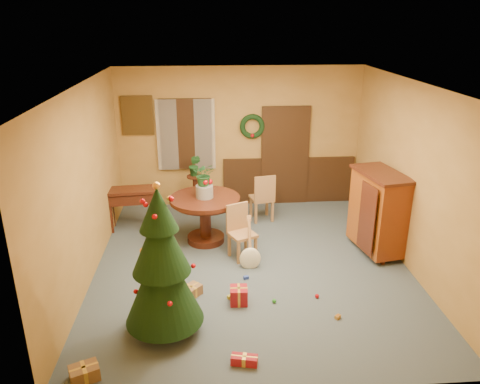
{
  "coord_description": "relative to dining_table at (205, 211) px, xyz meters",
  "views": [
    {
      "loc": [
        -0.67,
        -6.67,
        3.81
      ],
      "look_at": [
        -0.16,
        0.4,
        1.13
      ],
      "focal_mm": 35.0,
      "sensor_mm": 36.0,
      "label": 1
    }
  ],
  "objects": [
    {
      "name": "sideboard",
      "position": [
        2.89,
        -0.59,
        0.17
      ],
      "size": [
        0.79,
        1.21,
        1.43
      ],
      "color": "#59170A",
      "rests_on": "floor"
    },
    {
      "name": "dining_table",
      "position": [
        0.0,
        0.0,
        0.0
      ],
      "size": [
        1.24,
        1.24,
        0.85
      ],
      "color": "black",
      "rests_on": "floor"
    },
    {
      "name": "toy_a",
      "position": [
        0.61,
        -1.35,
        -0.57
      ],
      "size": [
        0.09,
        0.07,
        0.05
      ],
      "primitive_type": "cube",
      "rotation": [
        0.0,
        0.0,
        0.35
      ],
      "color": "#253DA3",
      "rests_on": "floor"
    },
    {
      "name": "stand_plant",
      "position": [
        -0.19,
        1.2,
        0.47
      ],
      "size": [
        0.29,
        0.26,
        0.43
      ],
      "primitive_type": "imported",
      "rotation": [
        0.0,
        0.0,
        -0.34
      ],
      "color": "#19471E",
      "rests_on": "plant_stand"
    },
    {
      "name": "gift_c",
      "position": [
        -0.21,
        -1.75,
        -0.52
      ],
      "size": [
        0.34,
        0.34,
        0.16
      ],
      "color": "brown",
      "rests_on": "floor"
    },
    {
      "name": "guitar",
      "position": [
        0.71,
        -1.01,
        -0.19
      ],
      "size": [
        0.41,
        0.56,
        0.79
      ],
      "primitive_type": null,
      "rotation": [
        -0.49,
        0.0,
        -0.14
      ],
      "color": "white",
      "rests_on": "floor"
    },
    {
      "name": "gift_b",
      "position": [
        0.46,
        -1.98,
        -0.47
      ],
      "size": [
        0.25,
        0.25,
        0.25
      ],
      "color": "maroon",
      "rests_on": "floor"
    },
    {
      "name": "urn",
      "position": [
        -0.0,
        0.0,
        0.36
      ],
      "size": [
        0.3,
        0.3,
        0.22
      ],
      "primitive_type": "cylinder",
      "color": "slate",
      "rests_on": "dining_table"
    },
    {
      "name": "gift_a",
      "position": [
        -1.36,
        -3.34,
        -0.51
      ],
      "size": [
        0.38,
        0.33,
        0.17
      ],
      "color": "brown",
      "rests_on": "floor"
    },
    {
      "name": "gift_d",
      "position": [
        0.44,
        -3.22,
        -0.54
      ],
      "size": [
        0.33,
        0.19,
        0.11
      ],
      "color": "maroon",
      "rests_on": "floor"
    },
    {
      "name": "chair_near",
      "position": [
        0.58,
        -0.59,
        -0.1
      ],
      "size": [
        0.53,
        0.53,
        0.92
      ],
      "color": "#99683D",
      "rests_on": "floor"
    },
    {
      "name": "toy_b",
      "position": [
        0.96,
        -2.02,
        -0.56
      ],
      "size": [
        0.06,
        0.06,
        0.06
      ],
      "primitive_type": "sphere",
      "color": "#2A9127",
      "rests_on": "floor"
    },
    {
      "name": "plant_stand",
      "position": [
        -0.19,
        1.2,
        -0.07
      ],
      "size": [
        0.33,
        0.33,
        0.85
      ],
      "color": "black",
      "rests_on": "floor"
    },
    {
      "name": "room_envelope",
      "position": [
        0.95,
        1.76,
        0.52
      ],
      "size": [
        5.5,
        5.5,
        5.5
      ],
      "color": "#374250",
      "rests_on": "ground"
    },
    {
      "name": "toy_d",
      "position": [
        1.59,
        -1.94,
        -0.56
      ],
      "size": [
        0.06,
        0.06,
        0.06
      ],
      "primitive_type": "sphere",
      "color": "red",
      "rests_on": "floor"
    },
    {
      "name": "christmas_tree",
      "position": [
        -0.52,
        -2.54,
        0.37
      ],
      "size": [
        0.99,
        0.99,
        2.04
      ],
      "color": "#382111",
      "rests_on": "floor"
    },
    {
      "name": "writing_desk",
      "position": [
        -1.38,
        0.67,
        0.0
      ],
      "size": [
        0.93,
        0.52,
        0.79
      ],
      "color": "black",
      "rests_on": "floor"
    },
    {
      "name": "toy_c",
      "position": [
        0.34,
        -1.86,
        -0.57
      ],
      "size": [
        0.09,
        0.09,
        0.05
      ],
      "primitive_type": "cube",
      "rotation": [
        0.0,
        0.0,
        0.65
      ],
      "color": "gold",
      "rests_on": "floor"
    },
    {
      "name": "toy_e",
      "position": [
        1.76,
        -2.44,
        -0.57
      ],
      "size": [
        0.09,
        0.09,
        0.05
      ],
      "primitive_type": "cube",
      "rotation": [
        0.0,
        0.0,
        0.67
      ],
      "color": "#F19F38",
      "rests_on": "floor"
    },
    {
      "name": "centerpiece_plant",
      "position": [
        -0.0,
        0.0,
        0.68
      ],
      "size": [
        0.36,
        0.31,
        0.4
      ],
      "primitive_type": "imported",
      "color": "#1E4C23",
      "rests_on": "urn"
    },
    {
      "name": "chair_far",
      "position": [
        1.12,
        0.82,
        -0.08
      ],
      "size": [
        0.49,
        0.49,
        0.97
      ],
      "color": "#99683D",
      "rests_on": "floor"
    }
  ]
}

